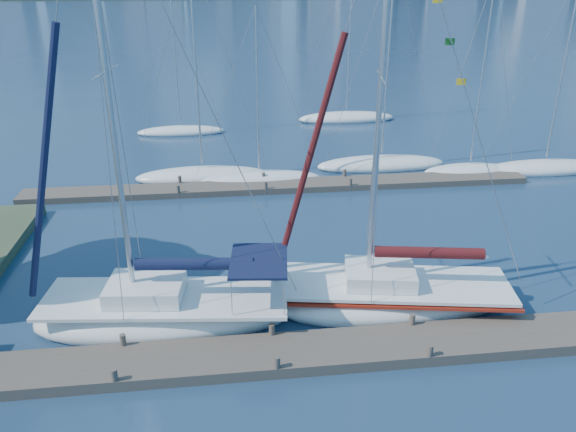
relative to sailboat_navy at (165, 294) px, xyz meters
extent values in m
plane|color=navy|center=(3.71, -2.64, -1.21)|extent=(700.00, 700.00, 0.00)
cube|color=brown|center=(3.71, -2.64, -1.01)|extent=(26.00, 2.00, 0.40)
cube|color=brown|center=(5.71, 13.36, -1.03)|extent=(30.00, 1.80, 0.36)
ellipsoid|color=white|center=(0.00, 0.00, -0.94)|extent=(9.78, 4.11, 1.67)
cube|color=white|center=(0.00, 0.00, -0.16)|extent=(9.06, 3.79, 0.13)
cube|color=white|center=(-0.66, 0.07, 0.23)|extent=(2.87, 2.30, 0.61)
cylinder|color=silver|center=(-1.10, 0.12, 7.15)|extent=(0.20, 0.20, 14.50)
cylinder|color=silver|center=(1.14, -0.12, 1.12)|extent=(4.49, 0.59, 0.11)
cylinder|color=#101436|center=(1.14, -0.12, 1.23)|extent=(4.16, 0.89, 0.44)
cube|color=#101436|center=(3.40, -0.37, 1.34)|extent=(2.27, 2.84, 0.09)
ellipsoid|color=white|center=(8.64, 0.05, -0.95)|extent=(9.57, 4.54, 1.61)
cube|color=white|center=(8.64, 0.05, -0.19)|extent=(8.87, 4.19, 0.13)
cube|color=white|center=(8.00, 0.16, 0.18)|extent=(2.88, 2.37, 0.59)
cylinder|color=silver|center=(7.58, 0.23, 6.83)|extent=(0.19, 0.19, 13.93)
cylinder|color=silver|center=(9.72, -0.14, 1.04)|extent=(4.31, 0.85, 0.11)
cylinder|color=#440E12|center=(9.72, -0.14, 1.15)|extent=(4.02, 1.11, 0.43)
cube|color=maroon|center=(8.64, 0.05, -0.38)|extent=(9.08, 4.34, 0.11)
ellipsoid|color=white|center=(1.02, 15.60, -1.00)|extent=(8.57, 4.24, 1.16)
cylinder|color=silver|center=(1.02, 15.60, 5.77)|extent=(0.13, 0.13, 11.85)
ellipsoid|color=white|center=(4.49, 14.70, -1.03)|extent=(7.78, 2.94, 0.99)
cylinder|color=silver|center=(4.49, 14.70, 4.35)|extent=(0.11, 0.11, 9.33)
ellipsoid|color=white|center=(12.69, 16.51, -1.00)|extent=(8.84, 5.18, 1.17)
cylinder|color=silver|center=(12.69, 16.51, 5.98)|extent=(0.13, 0.13, 12.26)
ellipsoid|color=white|center=(17.95, 14.58, -1.04)|extent=(6.18, 2.74, 0.98)
cylinder|color=silver|center=(17.95, 14.58, 5.22)|extent=(0.11, 0.11, 11.09)
ellipsoid|color=white|center=(22.98, 14.46, -1.01)|extent=(8.60, 2.44, 1.11)
cylinder|color=silver|center=(22.98, 14.46, 5.37)|extent=(0.12, 0.12, 11.15)
ellipsoid|color=white|center=(-0.90, 26.72, -1.04)|extent=(7.14, 4.17, 0.95)
cylinder|color=silver|center=(-0.90, 26.72, 4.71)|extent=(0.10, 0.10, 10.12)
ellipsoid|color=white|center=(13.17, 29.36, -1.00)|extent=(8.57, 3.17, 1.18)
cylinder|color=silver|center=(13.17, 29.36, 6.87)|extent=(0.13, 0.13, 14.02)
camera|label=1|loc=(2.32, -17.83, 10.66)|focal=35.00mm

